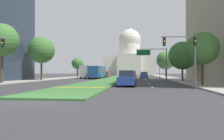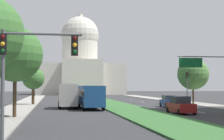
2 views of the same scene
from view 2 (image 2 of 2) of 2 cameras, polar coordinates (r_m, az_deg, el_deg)
ground_plane at (r=68.77m, az=-1.42°, el=-4.90°), size 271.94×271.94×0.00m
grass_median at (r=62.65m, az=-0.68°, el=-5.08°), size 5.49×111.25×0.14m
lane_dashes_right at (r=49.72m, az=10.03°, el=-5.79°), size 0.16×60.15×0.01m
sidewalk_left at (r=56.01m, az=-13.61°, el=-5.31°), size 4.00×111.25×0.15m
sidewalk_right at (r=60.18m, az=13.07°, el=-5.12°), size 4.00×111.25×0.15m
capitol_building at (r=129.73m, az=-4.94°, el=0.62°), size 29.64×23.66×28.24m
traffic_light_near_left at (r=15.45m, az=-13.35°, el=0.85°), size 3.34×0.35×5.20m
traffic_light_far_right at (r=57.28m, az=11.49°, el=-2.03°), size 0.28×0.35×5.20m
overhead_guide_sign at (r=44.31m, az=14.74°, el=-0.11°), size 6.30×0.20×6.50m
street_tree_left_mid at (r=34.33m, az=-14.68°, el=2.32°), size 4.95×4.95×8.23m
street_tree_left_far at (r=57.43m, az=-12.02°, el=-1.30°), size 3.35×3.35×5.75m
street_tree_right_far at (r=59.91m, az=12.36°, el=-0.62°), size 4.99×4.99×7.30m
sedan_midblock at (r=39.74m, az=10.50°, el=-5.41°), size 1.95×4.37×1.84m
sedan_distant at (r=52.17m, az=8.82°, el=-4.80°), size 2.11×4.19×1.63m
sedan_far_horizon at (r=59.08m, az=-4.16°, el=-4.52°), size 2.10×4.51×1.71m
box_truck_delivery at (r=48.59m, az=-6.81°, el=-3.92°), size 2.40×6.40×3.20m
city_bus at (r=47.74m, az=-3.34°, el=-3.85°), size 2.62×11.00×2.95m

